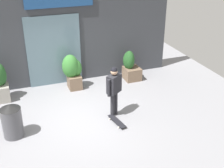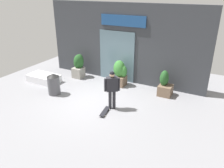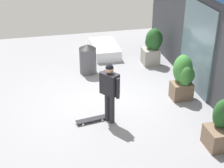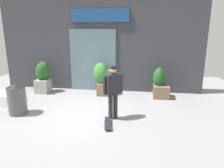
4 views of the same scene
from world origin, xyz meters
TOP-DOWN VIEW (x-y plane):
  - ground_plane at (0.00, 0.00)m, footprint 12.00×12.00m
  - building_facade at (-0.01, 2.80)m, footprint 8.46×0.31m
  - skateboarder at (0.97, -0.19)m, footprint 0.53×0.47m
  - skateboard at (0.89, -0.65)m, footprint 0.33×0.83m
  - planter_box_left at (-2.27, 2.05)m, footprint 0.54×0.69m
  - planter_box_right at (2.47, 2.06)m, footprint 0.62×0.63m
  - planter_box_mid at (0.22, 2.10)m, footprint 0.70×0.66m
  - trash_bin at (-2.02, -0.26)m, footprint 0.57×0.57m
  - snow_ledge at (-3.49, 0.61)m, footprint 1.67×0.90m

SIDE VIEW (x-z plane):
  - ground_plane at x=0.00m, z-range 0.00..0.00m
  - skateboard at x=0.89m, z-range 0.02..0.10m
  - snow_ledge at x=-3.49m, z-range 0.00..0.38m
  - trash_bin at x=-2.02m, z-range 0.00..1.00m
  - planter_box_right at x=2.47m, z-range -0.03..1.13m
  - planter_box_mid at x=0.22m, z-range 0.04..1.33m
  - planter_box_left at x=-2.27m, z-range 0.06..1.36m
  - skateboarder at x=0.97m, z-range 0.17..1.78m
  - building_facade at x=-0.01m, z-range -0.02..3.91m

